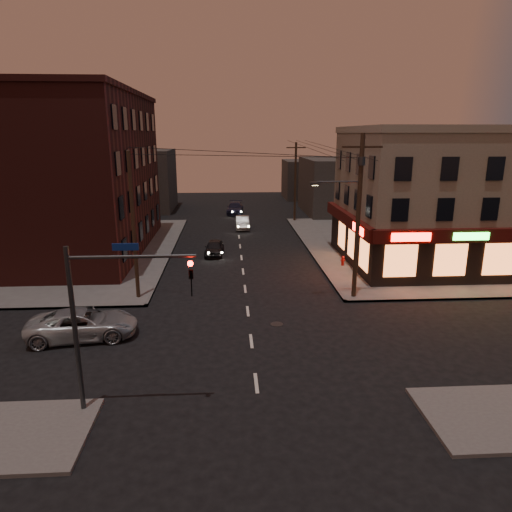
{
  "coord_description": "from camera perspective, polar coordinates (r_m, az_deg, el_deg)",
  "views": [
    {
      "loc": [
        -1.06,
        -21.01,
        10.11
      ],
      "look_at": [
        0.52,
        4.6,
        3.2
      ],
      "focal_mm": 32.0,
      "sensor_mm": 36.0,
      "label": 1
    }
  ],
  "objects": [
    {
      "name": "sidewalk_nw",
      "position": [
        44.6,
        -25.76,
        0.54
      ],
      "size": [
        24.0,
        28.0,
        0.15
      ],
      "primitive_type": "cube",
      "color": "#514F4C",
      "rests_on": "ground"
    },
    {
      "name": "sedan_far",
      "position": [
        59.71,
        -2.63,
        6.01
      ],
      "size": [
        2.37,
        5.12,
        1.45
      ],
      "primitive_type": "imported",
      "rotation": [
        0.0,
        0.0,
        -0.07
      ],
      "color": "#191C33",
      "rests_on": "ground"
    },
    {
      "name": "utility_pole_far",
      "position": [
        53.87,
        4.93,
        9.2
      ],
      "size": [
        0.26,
        0.26,
        9.0
      ],
      "primitive_type": "cylinder",
      "color": "#382619",
      "rests_on": "sidewalk_ne"
    },
    {
      "name": "sidewalk_ne",
      "position": [
        45.45,
        21.37,
        1.26
      ],
      "size": [
        24.0,
        28.0,
        0.15
      ],
      "primitive_type": "cube",
      "color": "#514F4C",
      "rests_on": "ground"
    },
    {
      "name": "bg_building_ne_a",
      "position": [
        61.26,
        10.84,
        8.61
      ],
      "size": [
        10.0,
        12.0,
        7.0
      ],
      "primitive_type": "cube",
      "color": "#3F3D3A",
      "rests_on": "ground"
    },
    {
      "name": "traffic_signal",
      "position": [
        17.12,
        -18.66,
        -6.11
      ],
      "size": [
        4.49,
        0.32,
        6.47
      ],
      "color": "#333538",
      "rests_on": "ground"
    },
    {
      "name": "sedan_near",
      "position": [
        39.28,
        -5.22,
        1.05
      ],
      "size": [
        1.73,
        3.82,
        1.27
      ],
      "primitive_type": "imported",
      "rotation": [
        0.0,
        0.0,
        -0.06
      ],
      "color": "black",
      "rests_on": "ground"
    },
    {
      "name": "sedan_mid",
      "position": [
        50.05,
        -1.69,
        4.21
      ],
      "size": [
        1.5,
        4.17,
        1.37
      ],
      "primitive_type": "imported",
      "rotation": [
        0.0,
        0.0,
        -0.01
      ],
      "color": "slate",
      "rests_on": "ground"
    },
    {
      "name": "pizza_building",
      "position": [
        38.7,
        22.71,
        6.84
      ],
      "size": [
        15.85,
        12.85,
        10.5
      ],
      "color": "gray",
      "rests_on": "sidewalk_ne"
    },
    {
      "name": "bg_building_ne_b",
      "position": [
        74.51,
        6.66,
        9.5
      ],
      "size": [
        8.0,
        8.0,
        6.0
      ],
      "primitive_type": "cube",
      "color": "#3F3D3A",
      "rests_on": "ground"
    },
    {
      "name": "bg_building_nw",
      "position": [
        64.43,
        -14.39,
        9.17
      ],
      "size": [
        9.0,
        10.0,
        8.0
      ],
      "primitive_type": "cube",
      "color": "#3F3D3A",
      "rests_on": "ground"
    },
    {
      "name": "suv_cross",
      "position": [
        25.02,
        -20.84,
        -7.95
      ],
      "size": [
        5.68,
        3.2,
        1.5
      ],
      "primitive_type": "imported",
      "rotation": [
        0.0,
        0.0,
        1.71
      ],
      "color": "#969A9F",
      "rests_on": "ground"
    },
    {
      "name": "fire_hydrant",
      "position": [
        36.12,
        10.79,
        -0.53
      ],
      "size": [
        0.34,
        0.34,
        0.76
      ],
      "rotation": [
        0.0,
        0.0,
        0.12
      ],
      "color": "#9B0E0E",
      "rests_on": "sidewalk_ne"
    },
    {
      "name": "utility_pole_west",
      "position": [
        28.63,
        -15.06,
        3.55
      ],
      "size": [
        0.24,
        0.24,
        9.0
      ],
      "primitive_type": "cylinder",
      "color": "#382619",
      "rests_on": "sidewalk_nw"
    },
    {
      "name": "ground",
      "position": [
        23.34,
        -0.59,
        -10.6
      ],
      "size": [
        120.0,
        120.0,
        0.0
      ],
      "primitive_type": "plane",
      "color": "black",
      "rests_on": "ground"
    },
    {
      "name": "utility_pole_main",
      "position": [
        28.25,
        12.49,
        5.86
      ],
      "size": [
        4.2,
        0.44,
        10.0
      ],
      "color": "#382619",
      "rests_on": "sidewalk_ne"
    },
    {
      "name": "brick_apartment",
      "position": [
        42.35,
        -22.33,
        9.28
      ],
      "size": [
        12.0,
        20.0,
        13.0
      ],
      "primitive_type": "cube",
      "color": "#491A17",
      "rests_on": "sidewalk_nw"
    }
  ]
}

